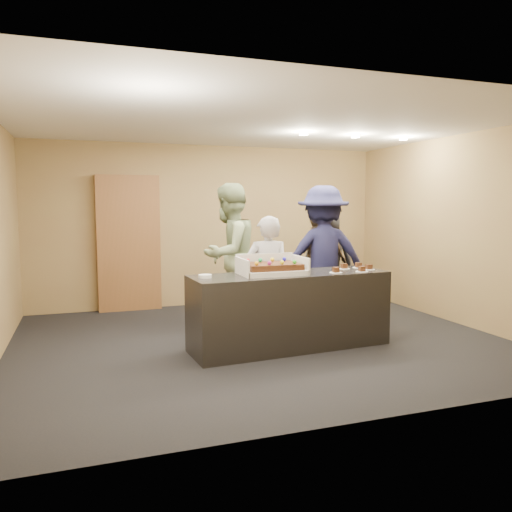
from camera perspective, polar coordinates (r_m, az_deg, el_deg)
name	(u,v)px	position (r m, az deg, el deg)	size (l,w,h in m)	color
room	(261,234)	(6.18, 0.53, 2.53)	(6.04, 6.00, 2.70)	black
serving_counter	(290,311)	(6.02, 3.92, -6.24)	(2.40, 0.70, 0.90)	black
storage_cabinet	(129,243)	(8.27, -14.33, 1.41)	(0.99, 0.15, 2.18)	brown
cake_box	(271,270)	(5.87, 1.72, -1.60)	(0.75, 0.52, 0.22)	white
sheet_cake	(272,266)	(5.84, 1.82, -1.15)	(0.64, 0.44, 0.12)	#3C1D0D
plate_stack	(205,276)	(5.59, -5.84, -2.31)	(0.15, 0.15, 0.04)	white
slice_a	(336,271)	(6.03, 9.11, -1.70)	(0.15, 0.15, 0.07)	white
slice_b	(344,267)	(6.41, 10.03, -1.26)	(0.15, 0.15, 0.07)	white
slice_c	(362,270)	(6.18, 12.00, -1.57)	(0.15, 0.15, 0.07)	white
slice_d	(359,266)	(6.55, 11.64, -1.14)	(0.15, 0.15, 0.07)	white
slice_e	(369,268)	(6.39, 12.78, -1.34)	(0.15, 0.15, 0.07)	white
person_server_grey	(267,278)	(6.32, 1.30, -2.53)	(0.57, 0.38, 1.57)	#ABAAAF
person_sage_man	(229,255)	(7.04, -3.11, 0.13)	(0.98, 0.76, 2.01)	#8C9F71
person_navy_man	(323,256)	(7.10, 7.65, -0.01)	(1.28, 0.73, 1.97)	#1B1C41
person_brown_extra	(318,265)	(7.46, 7.15, -1.02)	(0.96, 0.40, 1.64)	brown
person_dark_suit	(328,262)	(7.76, 8.20, -0.70)	(0.81, 0.53, 1.65)	#28282D
ceiling_spotlights	(356,136)	(7.36, 11.31, 13.27)	(1.72, 0.12, 0.03)	#FFEAC6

